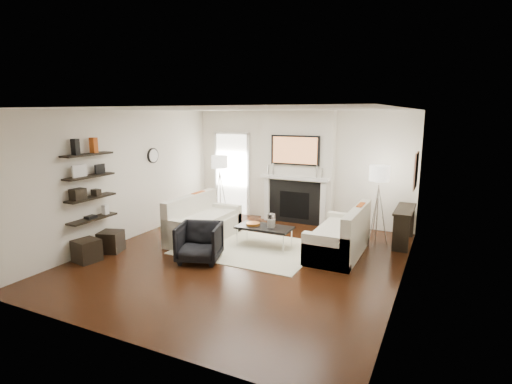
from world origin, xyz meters
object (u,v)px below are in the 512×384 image
at_px(loveseat_left_base, 204,230).
at_px(loveseat_right_base, 338,243).
at_px(coffee_table, 264,228).
at_px(ottoman_near, 111,241).
at_px(armchair, 199,241).
at_px(lamp_right_shade, 380,173).
at_px(lamp_left_shade, 220,162).

bearing_deg(loveseat_left_base, loveseat_right_base, 6.81).
xyz_separation_m(loveseat_right_base, coffee_table, (-1.43, -0.23, 0.19)).
height_order(loveseat_left_base, ottoman_near, loveseat_left_base).
relative_size(coffee_table, ottoman_near, 2.75).
bearing_deg(loveseat_right_base, ottoman_near, -156.00).
height_order(loveseat_left_base, coffee_table, same).
distance_m(armchair, lamp_right_shade, 3.82).
xyz_separation_m(coffee_table, ottoman_near, (-2.56, -1.54, -0.20)).
bearing_deg(lamp_left_shade, loveseat_right_base, -21.17).
relative_size(lamp_right_shade, ottoman_near, 1.00).
bearing_deg(lamp_left_shade, armchair, -66.37).
height_order(loveseat_right_base, armchair, armchair).
distance_m(armchair, lamp_left_shade, 3.19).
bearing_deg(loveseat_left_base, lamp_left_shade, 109.60).
xyz_separation_m(loveseat_left_base, armchair, (0.62, -1.11, 0.17)).
height_order(loveseat_left_base, armchair, armchair).
height_order(loveseat_right_base, lamp_right_shade, lamp_right_shade).
relative_size(loveseat_left_base, armchair, 2.37).
bearing_deg(loveseat_left_base, armchair, -60.87).
relative_size(lamp_left_shade, lamp_right_shade, 1.00).
bearing_deg(armchair, loveseat_right_base, 15.65).
xyz_separation_m(coffee_table, lamp_left_shade, (-1.94, 1.54, 1.05)).
bearing_deg(coffee_table, lamp_right_shade, 32.94).
bearing_deg(lamp_right_shade, armchair, -137.33).
height_order(coffee_table, lamp_left_shade, lamp_left_shade).
bearing_deg(loveseat_right_base, armchair, -146.28).
bearing_deg(armchair, ottoman_near, 172.22).
distance_m(loveseat_right_base, lamp_right_shade, 1.70).
bearing_deg(coffee_table, ottoman_near, -148.86).
height_order(loveseat_right_base, coffee_table, same).
xyz_separation_m(armchair, ottoman_near, (-1.82, -0.33, -0.18)).
distance_m(coffee_table, lamp_left_shade, 2.69).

